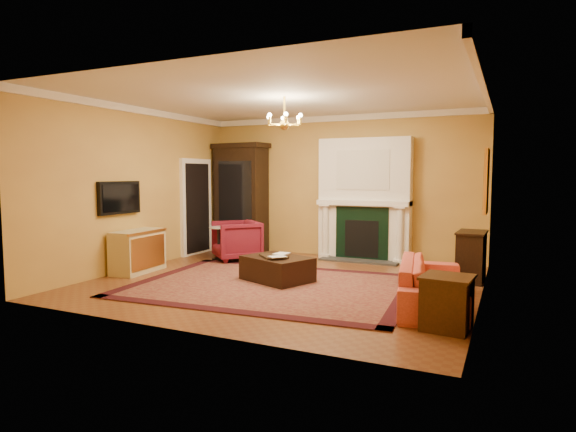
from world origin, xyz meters
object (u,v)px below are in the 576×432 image
Objects in this scene: wingback_armchair at (237,239)px; end_table at (447,304)px; pedestal_table at (219,241)px; commode at (138,251)px; china_cabinet at (241,200)px; console_table at (471,257)px; leather_ottoman at (277,269)px; coral_sofa at (432,276)px.

end_table is at bearing 11.51° from wingback_armchair.
end_table is (4.79, -2.65, -0.11)m from pedestal_table.
china_cabinet is at bearing 77.47° from commode.
leather_ottoman is at bearing -152.06° from console_table.
commode is at bearing -75.27° from wingback_armchair.
leather_ottoman is at bearing 70.56° from coral_sofa.
china_cabinet is 1.13× the size of coral_sofa.
wingback_armchair is 5.27m from end_table.
commode is 5.54m from end_table.
pedestal_table is at bearing 169.00° from leather_ottoman.
wingback_armchair is 2.17m from leather_ottoman.
wingback_armchair is at bearing 160.65° from leather_ottoman.
leather_ottoman is at bearing 153.87° from end_table.
pedestal_table is 0.87× the size of console_table.
wingback_armchair is 2.05m from commode.
coral_sofa is (4.49, -1.72, 0.01)m from pedestal_table.
china_cabinet is at bearing 99.37° from pedestal_table.
coral_sofa reaches higher than end_table.
end_table is at bearing -88.73° from console_table.
coral_sofa is (5.15, -0.09, 0.03)m from commode.
china_cabinet is 2.95× the size of console_table.
commode reaches higher than leather_ottoman.
console_table is (4.52, -0.04, -0.05)m from wingback_armchair.
console_table is at bearing 43.19° from wingback_armchair.
coral_sofa reaches higher than leather_ottoman.
pedestal_table reaches higher than end_table.
pedestal_table is 1.76m from commode.
wingback_armchair is 4.52m from console_table.
china_cabinet is at bearing 141.90° from end_table.
coral_sofa is at bearing -20.95° from pedestal_table.
china_cabinet is 5.25m from console_table.
commode is 0.49× the size of coral_sofa.
pedestal_table is at bearing 151.08° from end_table.
china_cabinet reaches higher than leather_ottoman.
wingback_armchair is 0.43× the size of coral_sofa.
wingback_armchair is at bearing 25.50° from pedestal_table.
coral_sofa is at bearing -4.70° from commode.
console_table reaches higher than pedestal_table.
pedestal_table is at bearing -110.81° from wingback_armchair.
coral_sofa is at bearing -26.30° from china_cabinet.
coral_sofa is 1.87m from console_table.
end_table is at bearing -14.26° from commode.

